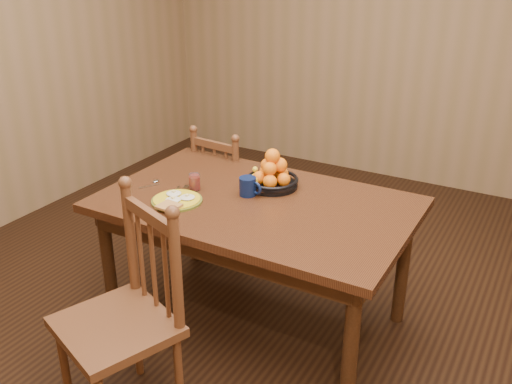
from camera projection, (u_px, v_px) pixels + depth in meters
The scene contains 10 objects.
room at pixel (256, 87), 2.72m from camera, with size 4.52×5.02×2.72m.
dining_table at pixel (256, 215), 2.99m from camera, with size 1.60×1.00×0.75m.
chair_far at pixel (228, 194), 3.82m from camera, with size 0.44×0.42×0.89m.
chair_near at pixel (125, 318), 2.45m from camera, with size 0.60×0.58×1.03m.
breakfast_plate at pixel (177, 200), 2.94m from camera, with size 0.26×0.29×0.04m.
fork at pixel (179, 190), 3.08m from camera, with size 0.06×0.18×0.00m.
spoon at pixel (154, 182), 3.17m from camera, with size 0.07×0.15×0.01m.
coffee_mug at pixel (248, 186), 3.00m from camera, with size 0.13×0.09×0.10m.
juice_glass at pixel (195, 182), 3.08m from camera, with size 0.06×0.06×0.09m.
fruit_bowl at pixel (272, 176), 3.10m from camera, with size 0.29×0.29×0.22m.
Camera 1 is at (1.32, -2.34, 1.99)m, focal length 40.00 mm.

